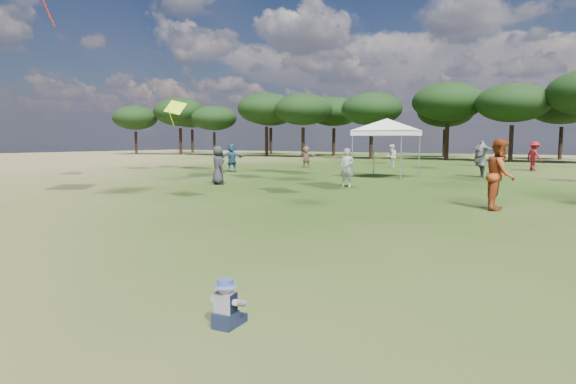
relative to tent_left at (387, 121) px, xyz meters
name	(u,v)px	position (x,y,z in m)	size (l,w,h in m)	color
tent_left	(387,121)	(0.00, 0.00, 0.00)	(5.44, 5.44, 3.27)	gray
toddler	(227,306)	(5.67, -19.41, -2.62)	(0.35, 0.38, 0.50)	#161D32
festival_crowd	(480,161)	(3.95, 2.72, -1.98)	(28.94, 22.77, 1.93)	silver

